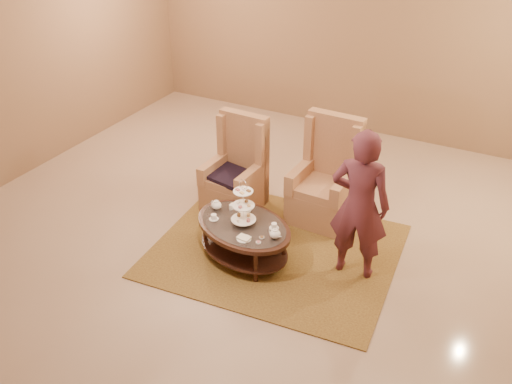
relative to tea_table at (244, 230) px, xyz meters
The scene contains 8 objects.
ground 0.44m from the tea_table, 78.60° to the left, with size 8.00×8.00×0.00m, color tan.
ceiling 0.44m from the tea_table, 78.60° to the left, with size 8.00×8.00×0.02m, color white.
wall_back 4.43m from the tea_table, 89.42° to the left, with size 8.00×0.04×3.50m, color #906E4F.
rug 0.55m from the tea_table, 44.33° to the left, with size 3.03×2.59×0.02m.
tea_table is the anchor object (origin of this frame).
armchair_left 1.19m from the tea_table, 123.23° to the left, with size 0.72×0.75×1.29m.
armchair_right 1.40m from the tea_table, 68.85° to the left, with size 0.77×0.80×1.38m.
person 1.40m from the tea_table, 15.50° to the left, with size 0.70×0.50×1.80m.
Camera 1 is at (2.67, -5.03, 4.19)m, focal length 40.00 mm.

